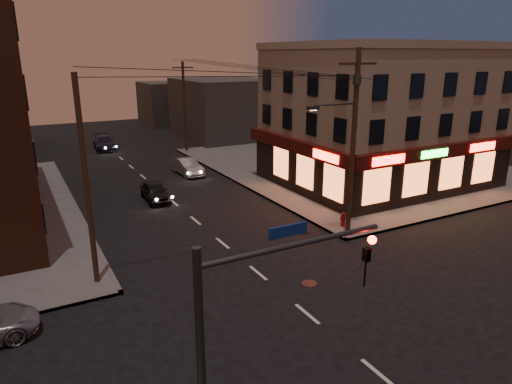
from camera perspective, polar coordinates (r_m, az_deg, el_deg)
ground at (r=18.69m, az=6.41°, el=-14.91°), size 120.00×120.00×0.00m
sidewalk_ne at (r=43.12m, az=11.70°, el=3.43°), size 24.00×28.00×0.15m
pizza_building at (r=36.76m, az=15.31°, el=9.27°), size 15.85×12.85×10.50m
bg_building_ne_a at (r=56.34m, az=-4.01°, el=10.35°), size 10.00×12.00×7.00m
bg_building_ne_b at (r=68.65m, az=-10.54°, el=10.85°), size 8.00×8.00×6.00m
utility_pole_main at (r=24.95m, az=11.91°, el=7.14°), size 4.20×0.44×10.00m
utility_pole_far at (r=47.99m, az=-8.93°, el=10.46°), size 0.26×0.26×9.00m
utility_pole_west at (r=20.23m, az=-20.44°, el=0.99°), size 0.24×0.24×9.00m
traffic_signal at (r=9.96m, az=-1.14°, el=-17.68°), size 4.49×0.32×6.47m
sedan_near at (r=32.54m, az=-12.51°, el=0.07°), size 1.71×3.87×1.30m
sedan_mid at (r=39.14m, az=-8.60°, el=3.16°), size 1.73×4.25×1.37m
sedan_far at (r=51.76m, az=-18.46°, el=5.84°), size 2.43×5.09×1.43m
fire_hydrant at (r=27.18m, az=10.84°, el=-3.25°), size 0.38×0.38×0.85m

